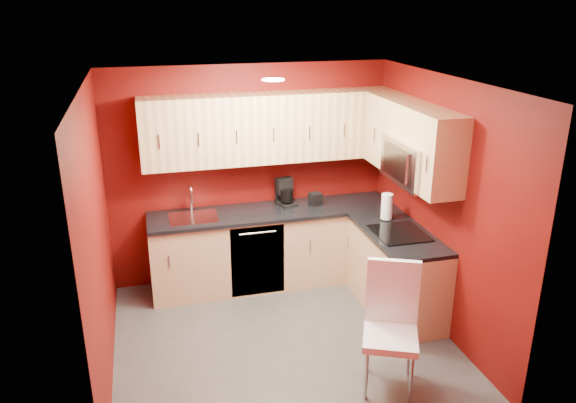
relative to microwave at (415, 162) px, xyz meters
name	(u,v)px	position (x,y,z in m)	size (l,w,h in m)	color
floor	(283,339)	(-1.39, -0.20, -1.66)	(3.20, 3.20, 0.00)	#474542
ceiling	(282,83)	(-1.39, -0.20, 0.84)	(3.20, 3.20, 0.00)	white
wall_back	(250,175)	(-1.39, 1.30, -0.41)	(3.20, 3.20, 0.00)	#640D09
wall_front	(338,304)	(-1.39, -1.70, -0.41)	(3.20, 3.20, 0.00)	#640D09
wall_left	(98,240)	(-2.99, -0.20, -0.41)	(3.00, 3.00, 0.00)	#640D09
wall_right	(441,206)	(0.21, -0.20, -0.41)	(3.00, 3.00, 0.00)	#640D09
base_cabinets_back	(274,248)	(-1.19, 1.00, -1.22)	(2.80, 0.60, 0.87)	tan
base_cabinets_right	(396,273)	(-0.09, 0.05, -1.22)	(0.60, 1.30, 0.87)	tan
countertop_back	(274,212)	(-1.19, 0.99, -0.77)	(2.80, 0.63, 0.04)	black
countertop_right	(398,234)	(-0.11, 0.04, -0.77)	(0.63, 1.27, 0.04)	black
upper_cabinets_back	(270,128)	(-1.19, 1.13, 0.17)	(2.80, 0.35, 0.75)	#E3C080
upper_cabinets_right	(409,133)	(0.03, 0.24, 0.23)	(0.35, 1.55, 0.75)	#E3C080
microwave	(415,162)	(0.00, 0.00, 0.00)	(0.42, 0.76, 0.42)	silver
cooktop	(399,233)	(-0.11, 0.00, -0.74)	(0.50, 0.55, 0.01)	black
sink	(193,214)	(-2.09, 1.00, -0.72)	(0.52, 0.42, 0.35)	silver
dishwasher_front	(258,261)	(-1.44, 0.71, -1.22)	(0.60, 0.02, 0.82)	black
downlight	(273,80)	(-1.39, 0.10, 0.82)	(0.20, 0.20, 0.01)	white
coffee_maker	(287,192)	(-1.01, 1.11, -0.60)	(0.19, 0.25, 0.31)	black
napkin_holder	(315,199)	(-0.69, 1.03, -0.68)	(0.13, 0.13, 0.14)	black
paper_towel	(387,207)	(-0.08, 0.40, -0.61)	(0.16, 0.16, 0.29)	white
dining_chair	(391,331)	(-0.69, -1.11, -1.11)	(0.45, 0.47, 1.11)	white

